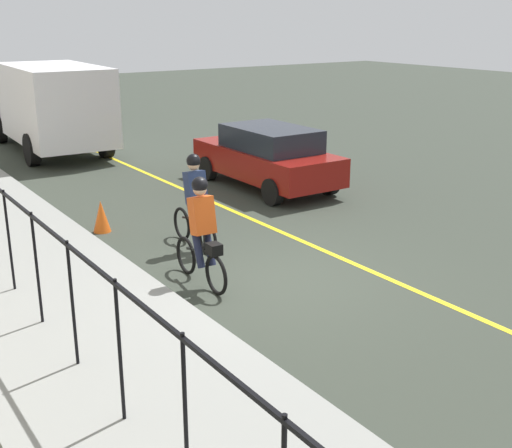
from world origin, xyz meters
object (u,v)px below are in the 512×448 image
Objects in this scene: patrol_sedan at (267,156)px; box_truck_background at (49,103)px; traffic_cone_near at (101,216)px; cyclist_lead at (195,202)px; cyclist_follow at (202,233)px.

box_truck_background reaches higher than patrol_sedan.
patrol_sedan is 8.38m from box_truck_background.
patrol_sedan is 5.03m from traffic_cone_near.
cyclist_follow is (-1.62, 0.79, 0.00)m from cyclist_lead.
cyclist_follow is 6.55m from patrol_sedan.
traffic_cone_near is at bearing 6.56° from cyclist_follow.
cyclist_lead is 2.34m from traffic_cone_near.
box_truck_background is at bearing -5.41° from cyclist_follow.
traffic_cone_near is at bearing 170.36° from box_truck_background.
cyclist_lead is 0.27× the size of box_truck_background.
cyclist_follow is 12.57m from box_truck_background.
patrol_sedan is (3.05, -3.80, -0.09)m from cyclist_lead.
cyclist_lead is 1.00× the size of cyclist_follow.
cyclist_lead reaches higher than patrol_sedan.
cyclist_lead is 2.79× the size of traffic_cone_near.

